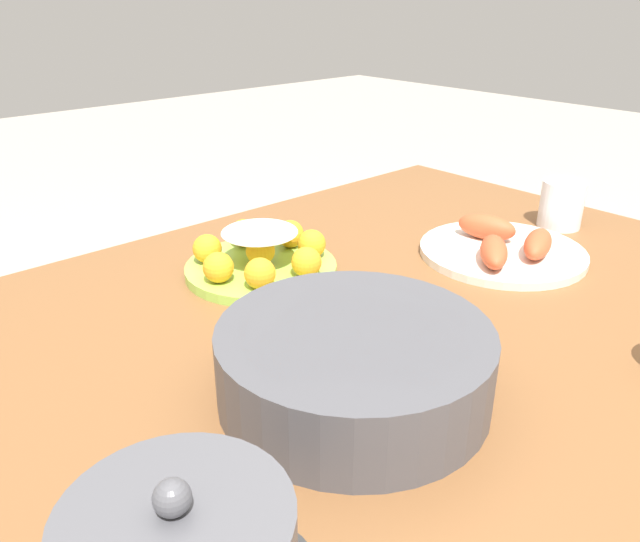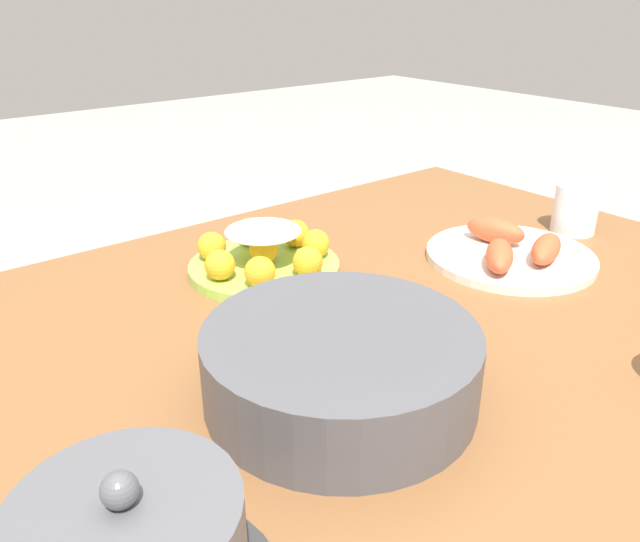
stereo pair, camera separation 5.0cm
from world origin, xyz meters
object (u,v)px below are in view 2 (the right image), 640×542
(dining_table, at_px, (383,371))
(serving_bowl, at_px, (341,362))
(cake_plate, at_px, (265,256))
(cup_near, at_px, (576,209))
(seafood_platter, at_px, (511,252))

(dining_table, distance_m, serving_bowl, 0.23)
(dining_table, xyz_separation_m, cake_plate, (0.04, -0.25, 0.11))
(serving_bowl, xyz_separation_m, cup_near, (-0.69, -0.13, -0.00))
(serving_bowl, distance_m, cup_near, 0.71)
(dining_table, relative_size, cake_plate, 5.54)
(dining_table, distance_m, seafood_platter, 0.33)
(seafood_platter, distance_m, cup_near, 0.22)
(dining_table, relative_size, seafood_platter, 4.82)
(serving_bowl, relative_size, cup_near, 3.41)
(dining_table, relative_size, cup_near, 15.10)
(cake_plate, bearing_deg, dining_table, 98.42)
(cake_plate, height_order, cup_near, cup_near)
(serving_bowl, xyz_separation_m, seafood_platter, (-0.48, -0.12, -0.03))
(cake_plate, bearing_deg, cup_near, 159.49)
(serving_bowl, bearing_deg, dining_table, -149.93)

